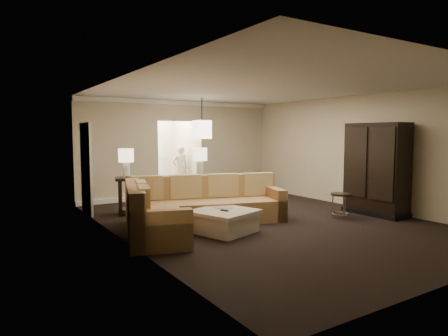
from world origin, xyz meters
TOP-DOWN VIEW (x-y plane):
  - ground at (0.00, 0.00)m, footprint 8.00×8.00m
  - wall_back at (0.00, 4.00)m, footprint 6.00×0.04m
  - wall_left at (-3.00, 0.00)m, footprint 0.04×8.00m
  - wall_right at (3.00, 0.00)m, footprint 0.04×8.00m
  - ceiling at (0.00, 0.00)m, footprint 6.00×8.00m
  - crown_molding at (0.00, 3.95)m, footprint 6.00×0.10m
  - baseboard at (0.00, 3.95)m, footprint 6.00×0.10m
  - side_door at (-2.97, 2.80)m, footprint 0.05×0.90m
  - foyer at (0.00, 5.34)m, footprint 1.44×2.02m
  - sectional_sofa at (-1.55, 0.38)m, footprint 3.84×2.77m
  - coffee_table at (-1.22, -0.33)m, footprint 1.33×1.33m
  - console_table at (-1.40, 2.00)m, footprint 2.26×1.11m
  - armoire at (2.59, -0.77)m, footprint 0.62×1.45m
  - drink_table at (1.60, -0.64)m, footprint 0.44×0.44m
  - table_lamp_left at (-2.22, 2.24)m, footprint 0.34×0.34m
  - table_lamp_right at (-0.58, 1.76)m, footprint 0.34×0.34m
  - pendant_light at (0.00, 2.70)m, footprint 0.38×0.38m
  - person at (0.42, 4.90)m, footprint 0.59×0.40m

SIDE VIEW (x-z plane):
  - ground at x=0.00m, z-range 0.00..0.00m
  - baseboard at x=0.00m, z-range 0.00..0.12m
  - coffee_table at x=-1.22m, z-range 0.00..0.44m
  - sectional_sofa at x=-1.55m, z-range -0.10..0.88m
  - drink_table at x=1.60m, z-range 0.12..0.67m
  - console_table at x=-1.40m, z-range 0.08..0.93m
  - person at x=0.42m, z-range 0.00..1.63m
  - armoire at x=2.59m, z-range -0.04..2.04m
  - side_door at x=-2.97m, z-range 0.00..2.10m
  - table_lamp_left at x=-2.22m, z-range 0.96..1.61m
  - table_lamp_right at x=-0.58m, z-range 0.96..1.61m
  - foyer at x=0.00m, z-range -0.10..2.70m
  - wall_back at x=0.00m, z-range 0.00..2.80m
  - wall_left at x=-3.00m, z-range 0.00..2.80m
  - wall_right at x=3.00m, z-range 0.00..2.80m
  - pendant_light at x=0.00m, z-range 1.41..2.50m
  - crown_molding at x=0.00m, z-range 2.67..2.79m
  - ceiling at x=0.00m, z-range 2.79..2.81m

